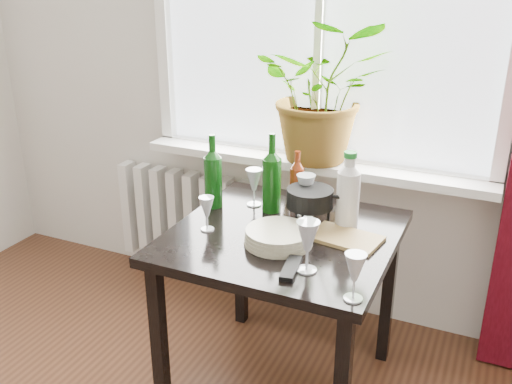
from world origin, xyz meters
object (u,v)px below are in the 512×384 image
at_px(table, 283,253).
at_px(tv_remote, 291,268).
at_px(wineglass_front_left, 207,213).
at_px(fondue_pot, 310,206).
at_px(bottle_amber, 297,178).
at_px(wineglass_back_left, 254,187).
at_px(wineglass_back_center, 305,195).
at_px(wine_bottle_right, 272,172).
at_px(potted_plant, 324,91).
at_px(plate_stack, 278,237).
at_px(cutting_board, 345,238).
at_px(wineglass_far_right, 355,276).
at_px(radiator, 184,218).
at_px(wineglass_front_right, 307,246).
at_px(cleaning_bottle, 348,189).
at_px(wine_bottle_left, 213,171).

relative_size(table, tv_remote, 5.20).
distance_m(wineglass_front_left, fondue_pot, 0.41).
xyz_separation_m(bottle_amber, wineglass_back_left, (-0.17, -0.07, -0.04)).
xyz_separation_m(wineglass_back_center, wineglass_front_left, (-0.30, -0.29, -0.02)).
xyz_separation_m(wine_bottle_right, wineglass_back_center, (0.15, 0.01, -0.08)).
bearing_deg(bottle_amber, fondue_pot, -52.72).
bearing_deg(potted_plant, plate_stack, -84.27).
relative_size(wineglass_back_left, cutting_board, 0.64).
xyz_separation_m(wineglass_far_right, wineglass_back_center, (-0.36, 0.54, 0.01)).
bearing_deg(plate_stack, wineglass_far_right, -35.78).
relative_size(bottle_amber, cutting_board, 0.95).
distance_m(tv_remote, cutting_board, 0.32).
relative_size(bottle_amber, wineglass_far_right, 1.52).
xyz_separation_m(radiator, wineglass_front_left, (0.57, -0.73, 0.43)).
bearing_deg(wineglass_back_left, wineglass_front_right, -47.93).
bearing_deg(wineglass_back_center, plate_stack, -90.84).
bearing_deg(cutting_board, tv_remote, -108.88).
distance_m(potted_plant, cleaning_bottle, 0.59).
bearing_deg(wineglass_back_left, wineglass_front_left, -101.83).
bearing_deg(wineglass_back_left, table, -42.37).
bearing_deg(tv_remote, wine_bottle_right, 112.12).
bearing_deg(bottle_amber, wine_bottle_left, -153.98).
distance_m(table, wineglass_far_right, 0.55).
distance_m(bottle_amber, plate_stack, 0.39).
distance_m(wineglass_front_right, cutting_board, 0.30).
distance_m(fondue_pot, cutting_board, 0.21).
relative_size(radiator, wine_bottle_right, 2.32).
distance_m(radiator, wineglass_far_right, 1.63).
relative_size(wineglass_back_left, plate_stack, 0.65).
xyz_separation_m(cleaning_bottle, plate_stack, (-0.19, -0.26, -0.13)).
bearing_deg(wineglass_far_right, wineglass_front_right, 150.53).
relative_size(bottle_amber, wineglass_front_right, 1.32).
distance_m(bottle_amber, wineglass_back_left, 0.19).
distance_m(table, cleaning_bottle, 0.36).
bearing_deg(bottle_amber, wineglass_front_right, -65.72).
distance_m(wine_bottle_left, wineglass_back_center, 0.41).
height_order(bottle_amber, wineglass_front_left, bottle_amber).
bearing_deg(wineglass_far_right, potted_plant, 114.02).
height_order(wineglass_front_left, cutting_board, wineglass_front_left).
bearing_deg(cleaning_bottle, bottle_amber, 156.24).
distance_m(wine_bottle_left, wine_bottle_right, 0.25).
height_order(wineglass_back_left, fondue_pot, wineglass_back_left).
height_order(wineglass_front_left, fondue_pot, fondue_pot).
height_order(wine_bottle_left, wineglass_back_left, wine_bottle_left).
bearing_deg(wineglass_front_left, bottle_amber, 58.50).
height_order(wine_bottle_left, cutting_board, wine_bottle_left).
height_order(cleaning_bottle, wineglass_front_right, cleaning_bottle).
bearing_deg(wineglass_far_right, fondue_pot, 123.26).
distance_m(wine_bottle_left, cleaning_bottle, 0.58).
bearing_deg(fondue_pot, wineglass_back_center, 133.41).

